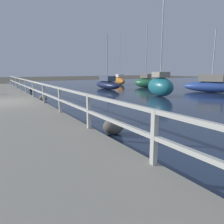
# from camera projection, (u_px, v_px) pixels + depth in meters

# --- Properties ---
(ground_plane) EXTENTS (120.00, 120.00, 0.00)m
(ground_plane) POSITION_uv_depth(u_px,v_px,m) (0.00, 108.00, 11.93)
(ground_plane) COLOR #4C473D
(dock_walkway) EXTENTS (4.30, 36.00, 0.34)m
(dock_walkway) POSITION_uv_depth(u_px,v_px,m) (0.00, 105.00, 11.89)
(dock_walkway) COLOR gray
(dock_walkway) RESTS_ON ground
(railing) EXTENTS (0.10, 32.50, 1.04)m
(railing) POSITION_uv_depth(u_px,v_px,m) (38.00, 88.00, 12.73)
(railing) COLOR beige
(railing) RESTS_ON dock_walkway
(boulder_water_edge) EXTENTS (0.58, 0.52, 0.44)m
(boulder_water_edge) POSITION_uv_depth(u_px,v_px,m) (32.00, 90.00, 20.95)
(boulder_water_edge) COLOR #666056
(boulder_water_edge) RESTS_ON ground
(boulder_downstream) EXTENTS (0.55, 0.50, 0.41)m
(boulder_downstream) POSITION_uv_depth(u_px,v_px,m) (43.00, 98.00, 14.64)
(boulder_downstream) COLOR gray
(boulder_downstream) RESTS_ON ground
(boulder_far_strip) EXTENTS (0.69, 0.62, 0.52)m
(boulder_far_strip) POSITION_uv_depth(u_px,v_px,m) (113.00, 126.00, 7.12)
(boulder_far_strip) COLOR #666056
(boulder_far_strip) RESTS_ON ground
(sailboat_green) EXTENTS (2.41, 3.32, 7.10)m
(sailboat_green) POSITION_uv_depth(u_px,v_px,m) (146.00, 82.00, 25.88)
(sailboat_green) COLOR #236B42
(sailboat_green) RESTS_ON water_surface
(sailboat_orange) EXTENTS (2.96, 5.47, 6.99)m
(sailboat_orange) POSITION_uv_depth(u_px,v_px,m) (120.00, 80.00, 32.15)
(sailboat_orange) COLOR orange
(sailboat_orange) RESTS_ON water_surface
(sailboat_teal) EXTENTS (1.91, 3.30, 8.16)m
(sailboat_teal) POSITION_uv_depth(u_px,v_px,m) (160.00, 86.00, 17.37)
(sailboat_teal) COLOR #1E707A
(sailboat_teal) RESTS_ON water_surface
(sailboat_navy) EXTENTS (1.57, 5.16, 5.82)m
(sailboat_navy) POSITION_uv_depth(u_px,v_px,m) (107.00, 84.00, 23.93)
(sailboat_navy) COLOR #192347
(sailboat_navy) RESTS_ON water_surface
(sailboat_blue) EXTENTS (3.26, 5.47, 5.70)m
(sailboat_blue) POSITION_uv_depth(u_px,v_px,m) (211.00, 85.00, 20.35)
(sailboat_blue) COLOR #2D4C9E
(sailboat_blue) RESTS_ON water_surface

